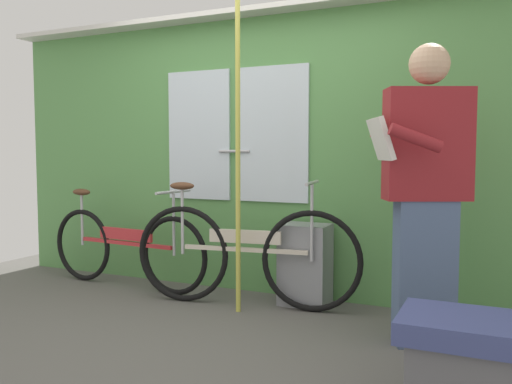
# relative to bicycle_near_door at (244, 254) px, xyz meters

# --- Properties ---
(ground_plane) EXTENTS (5.96, 4.30, 0.04)m
(ground_plane) POSITION_rel_bicycle_near_door_xyz_m (-0.08, -0.89, -0.42)
(ground_plane) COLOR #56544F
(train_door_wall) EXTENTS (4.96, 0.28, 2.31)m
(train_door_wall) POSITION_rel_bicycle_near_door_xyz_m (-0.09, 0.46, 0.81)
(train_door_wall) COLOR #56934C
(train_door_wall) RESTS_ON ground_plane
(bicycle_near_door) EXTENTS (1.76, 0.45, 0.96)m
(bicycle_near_door) POSITION_rel_bicycle_near_door_xyz_m (0.00, 0.00, 0.00)
(bicycle_near_door) COLOR black
(bicycle_near_door) RESTS_ON ground_plane
(bicycle_leaning_behind) EXTENTS (1.70, 0.44, 0.86)m
(bicycle_leaning_behind) POSITION_rel_bicycle_near_door_xyz_m (-1.19, 0.09, -0.05)
(bicycle_leaning_behind) COLOR black
(bicycle_leaning_behind) RESTS_ON ground_plane
(passenger_reading_newspaper) EXTENTS (0.64, 0.60, 1.81)m
(passenger_reading_newspaper) POSITION_rel_bicycle_near_door_xyz_m (1.34, -0.28, 0.56)
(passenger_reading_newspaper) COLOR slate
(passenger_reading_newspaper) RESTS_ON ground_plane
(trash_bin_by_wall) EXTENTS (0.37, 0.28, 0.62)m
(trash_bin_by_wall) POSITION_rel_bicycle_near_door_xyz_m (0.41, 0.24, -0.09)
(trash_bin_by_wall) COLOR gray
(trash_bin_by_wall) RESTS_ON ground_plane
(handrail_pole) EXTENTS (0.04, 0.04, 2.27)m
(handrail_pole) POSITION_rel_bicycle_near_door_xyz_m (0.02, -0.14, 0.74)
(handrail_pole) COLOR #C6C14C
(handrail_pole) RESTS_ON ground_plane
(bench_seat_corner) EXTENTS (0.70, 0.44, 0.45)m
(bench_seat_corner) POSITION_rel_bicycle_near_door_xyz_m (1.70, -1.13, -0.16)
(bench_seat_corner) COLOR #3D477F
(bench_seat_corner) RESTS_ON ground_plane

